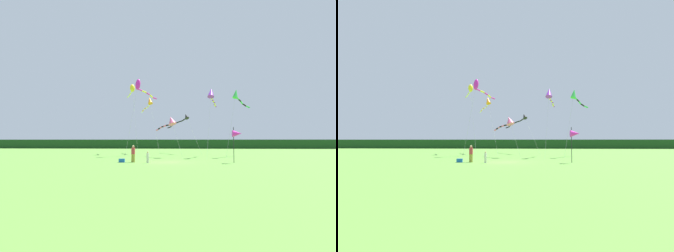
{
  "view_description": "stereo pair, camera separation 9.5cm",
  "coord_description": "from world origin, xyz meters",
  "views": [
    {
      "loc": [
        1.46,
        -25.72,
        2.19
      ],
      "look_at": [
        0.0,
        6.0,
        4.06
      ],
      "focal_mm": 26.69,
      "sensor_mm": 36.0,
      "label": 1
    },
    {
      "loc": [
        1.56,
        -25.71,
        2.19
      ],
      "look_at": [
        0.0,
        6.0,
        4.06
      ],
      "focal_mm": 26.69,
      "sensor_mm": 36.0,
      "label": 2
    }
  ],
  "objects": [
    {
      "name": "banner_flag_pole",
      "position": [
        7.2,
        -0.56,
        2.87
      ],
      "size": [
        0.9,
        0.7,
        3.54
      ],
      "color": "black",
      "rests_on": "ground"
    },
    {
      "name": "kite_purple",
      "position": [
        5.82,
        8.2,
        8.56
      ],
      "size": [
        2.37,
        7.71,
        9.52
      ],
      "color": "#B2B2B2",
      "rests_on": "ground"
    },
    {
      "name": "distant_treeline",
      "position": [
        0.0,
        45.0,
        1.25
      ],
      "size": [
        108.0,
        3.35,
        2.5
      ],
      "primitive_type": "cube",
      "color": "#193D19",
      "rests_on": "ground"
    },
    {
      "name": "kite_black",
      "position": [
        2.02,
        17.0,
        5.93
      ],
      "size": [
        5.75,
        9.73,
        6.9
      ],
      "color": "#B2B2B2",
      "rests_on": "ground"
    },
    {
      "name": "person_child",
      "position": [
        -1.68,
        -1.08,
        0.64
      ],
      "size": [
        0.25,
        0.25,
        1.15
      ],
      "color": "silver",
      "rests_on": "ground"
    },
    {
      "name": "person_adult",
      "position": [
        -3.24,
        -0.53,
        0.96
      ],
      "size": [
        0.38,
        0.38,
        1.72
      ],
      "color": "olive",
      "rests_on": "ground"
    },
    {
      "name": "ground_plane",
      "position": [
        0.0,
        0.0,
        0.0
      ],
      "size": [
        120.0,
        120.0,
        0.0
      ],
      "primitive_type": "plane",
      "color": "#5B9338"
    },
    {
      "name": "kite_rainbow",
      "position": [
        0.29,
        7.49,
        4.8
      ],
      "size": [
        3.81,
        4.15,
        5.59
      ],
      "color": "#B2B2B2",
      "rests_on": "ground"
    },
    {
      "name": "kite_yellow",
      "position": [
        -6.65,
        16.32,
        11.05
      ],
      "size": [
        3.19,
        6.53,
        11.93
      ],
      "color": "#B2B2B2",
      "rests_on": "ground"
    },
    {
      "name": "cooler_box",
      "position": [
        -4.38,
        -0.59,
        0.19
      ],
      "size": [
        0.58,
        0.32,
        0.38
      ],
      "primitive_type": "cube",
      "color": "#1959B2",
      "rests_on": "ground"
    },
    {
      "name": "kite_green",
      "position": [
        9.51,
        9.22,
        8.49
      ],
      "size": [
        4.65,
        5.42,
        9.42
      ],
      "color": "#B2B2B2",
      "rests_on": "ground"
    },
    {
      "name": "kite_orange",
      "position": [
        -3.85,
        17.56,
        9.03
      ],
      "size": [
        4.3,
        8.92,
        10.04
      ],
      "color": "#B2B2B2",
      "rests_on": "ground"
    },
    {
      "name": "kite_magenta",
      "position": [
        -4.44,
        10.71,
        10.26
      ],
      "size": [
        3.79,
        6.18,
        11.35
      ],
      "color": "#B2B2B2",
      "rests_on": "ground"
    }
  ]
}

